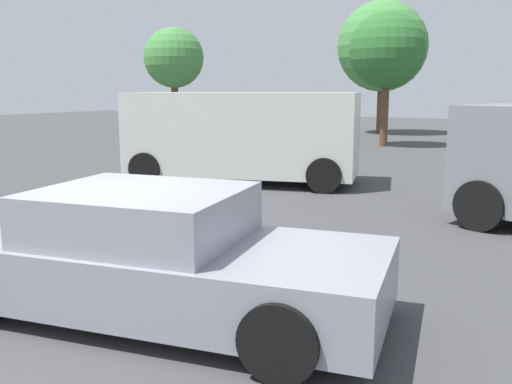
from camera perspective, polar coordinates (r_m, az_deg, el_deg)
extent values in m
plane|color=#424244|center=(5.89, -14.43, -11.63)|extent=(80.00, 80.00, 0.00)
cube|color=gray|center=(5.60, -10.50, -7.66)|extent=(4.77, 2.57, 0.60)
cube|color=gray|center=(5.50, -11.59, -2.18)|extent=(2.17, 1.94, 0.48)
cube|color=slate|center=(5.11, -2.90, -2.96)|extent=(0.34, 1.48, 0.41)
cube|color=slate|center=(6.01, -18.96, -1.48)|extent=(0.34, 1.48, 0.41)
cylinder|color=black|center=(5.84, 7.30, -8.22)|extent=(0.67, 0.34, 0.64)
cylinder|color=black|center=(4.35, 2.48, -14.88)|extent=(0.67, 0.34, 0.64)
cylinder|color=black|center=(7.14, -18.06, -5.20)|extent=(0.67, 0.34, 0.64)
ellipsoid|color=white|center=(8.56, -7.34, -2.48)|extent=(0.43, 0.36, 0.26)
sphere|color=white|center=(8.47, -5.80, -2.09)|extent=(0.21, 0.21, 0.21)
sphere|color=white|center=(8.45, -5.33, -2.16)|extent=(0.09, 0.09, 0.09)
cylinder|color=white|center=(8.64, -6.40, -3.69)|extent=(0.06, 0.06, 0.17)
cylinder|color=white|center=(8.50, -6.72, -3.92)|extent=(0.06, 0.06, 0.17)
cylinder|color=white|center=(8.72, -7.88, -3.59)|extent=(0.06, 0.06, 0.17)
cylinder|color=white|center=(8.58, -8.22, -3.82)|extent=(0.06, 0.06, 0.17)
sphere|color=white|center=(8.63, -8.75, -2.14)|extent=(0.12, 0.12, 0.12)
cube|color=silver|center=(13.22, -1.37, 6.01)|extent=(5.67, 3.42, 1.89)
cube|color=slate|center=(14.12, -11.77, 7.77)|extent=(0.53, 1.65, 0.76)
cylinder|color=black|center=(13.13, -11.18, 2.33)|extent=(0.80, 0.45, 0.76)
cylinder|color=black|center=(14.86, -8.06, 3.35)|extent=(0.80, 0.45, 0.76)
cylinder|color=black|center=(11.98, 6.95, 1.70)|extent=(0.80, 0.45, 0.76)
cylinder|color=black|center=(13.86, 7.94, 2.85)|extent=(0.80, 0.45, 0.76)
cylinder|color=black|center=(9.39, 21.88, -1.27)|extent=(0.84, 0.46, 0.80)
cylinder|color=brown|center=(28.80, 12.50, 8.42)|extent=(0.29, 0.29, 2.61)
sphere|color=#478C42|center=(28.87, 12.74, 14.28)|extent=(4.37, 4.37, 4.37)
cylinder|color=brown|center=(27.32, -8.24, 8.45)|extent=(0.34, 0.34, 2.60)
sphere|color=#478C42|center=(27.34, -8.37, 13.38)|extent=(2.82, 2.82, 2.82)
cylinder|color=brown|center=(22.33, 12.95, 7.86)|extent=(0.30, 0.30, 2.58)
sphere|color=#2D6B2D|center=(22.36, 13.20, 13.90)|extent=(2.86, 2.86, 2.86)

